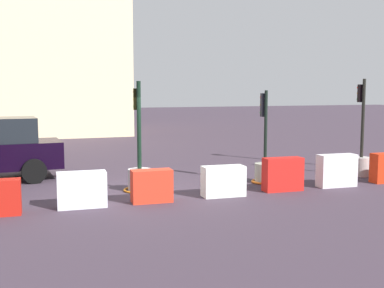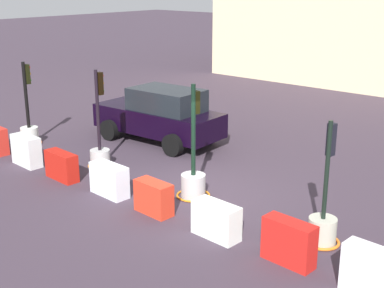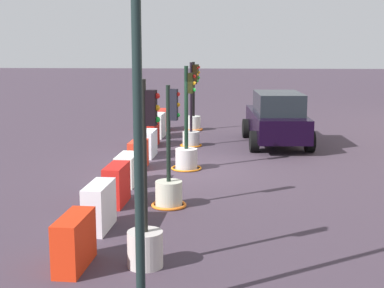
# 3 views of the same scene
# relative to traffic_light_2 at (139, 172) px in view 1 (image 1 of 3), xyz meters

# --- Properties ---
(ground_plane) EXTENTS (120.00, 120.00, 0.00)m
(ground_plane) POSITION_rel_traffic_light_2_xyz_m (0.02, -0.11, -0.52)
(ground_plane) COLOR #3B2F3C
(traffic_light_2) EXTENTS (0.88, 0.88, 2.93)m
(traffic_light_2) POSITION_rel_traffic_light_2_xyz_m (0.00, 0.00, 0.00)
(traffic_light_2) COLOR #B5B0AF
(traffic_light_2) RESTS_ON ground_plane
(traffic_light_3) EXTENTS (0.78, 0.78, 2.69)m
(traffic_light_3) POSITION_rel_traffic_light_2_xyz_m (3.71, -0.15, -0.06)
(traffic_light_3) COLOR #B4B4A1
(traffic_light_3) RESTS_ON ground_plane
(traffic_light_4) EXTENTS (0.58, 0.58, 3.04)m
(traffic_light_4) POSITION_rel_traffic_light_2_xyz_m (7.10, -0.21, 0.08)
(traffic_light_4) COLOR #B3AAA6
(traffic_light_4) RESTS_ON ground_plane
(construction_barrier_3) EXTENTS (1.14, 0.51, 0.83)m
(construction_barrier_3) POSITION_rel_traffic_light_2_xyz_m (-1.70, -1.35, -0.11)
(construction_barrier_3) COLOR silver
(construction_barrier_3) RESTS_ON ground_plane
(construction_barrier_4) EXTENTS (1.00, 0.49, 0.79)m
(construction_barrier_4) POSITION_rel_traffic_light_2_xyz_m (-0.04, -1.40, -0.13)
(construction_barrier_4) COLOR red
(construction_barrier_4) RESTS_ON ground_plane
(construction_barrier_5) EXTENTS (1.11, 0.52, 0.78)m
(construction_barrier_5) POSITION_rel_traffic_light_2_xyz_m (1.84, -1.39, -0.13)
(construction_barrier_5) COLOR white
(construction_barrier_5) RESTS_ON ground_plane
(construction_barrier_6) EXTENTS (1.09, 0.46, 0.90)m
(construction_barrier_6) POSITION_rel_traffic_light_2_xyz_m (3.61, -1.34, -0.07)
(construction_barrier_6) COLOR red
(construction_barrier_6) RESTS_ON ground_plane
(construction_barrier_7) EXTENTS (1.12, 0.47, 0.91)m
(construction_barrier_7) POSITION_rel_traffic_light_2_xyz_m (5.32, -1.36, -0.07)
(construction_barrier_7) COLOR silver
(construction_barrier_7) RESTS_ON ground_plane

